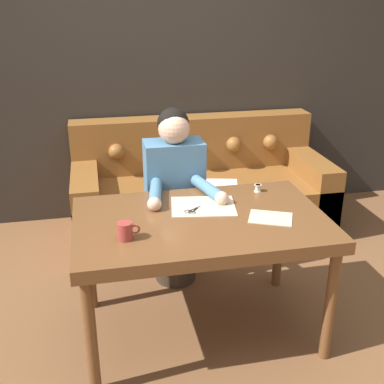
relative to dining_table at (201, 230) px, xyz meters
name	(u,v)px	position (x,y,z in m)	size (l,w,h in m)	color
ground_plane	(187,329)	(-0.08, 0.02, -0.66)	(16.00, 16.00, 0.00)	brown
wall_back	(144,65)	(-0.08, 1.77, 0.64)	(8.00, 0.06, 2.60)	#2D2823
dining_table	(201,230)	(0.00, 0.00, 0.00)	(1.35, 0.85, 0.73)	brown
couch	(200,193)	(0.30, 1.33, -0.35)	(2.04, 0.91, 0.89)	brown
person	(175,199)	(-0.04, 0.57, -0.06)	(0.47, 0.61, 1.20)	#33281E
pattern_paper_main	(203,206)	(0.05, 0.14, 0.08)	(0.40, 0.33, 0.00)	beige
pattern_paper_offcut	(271,218)	(0.37, -0.08, 0.08)	(0.28, 0.25, 0.00)	beige
scissors	(195,209)	(-0.01, 0.11, 0.08)	(0.19, 0.18, 0.01)	silver
mug	(125,231)	(-0.41, -0.16, 0.12)	(0.11, 0.08, 0.09)	#9E3833
thread_spool	(258,188)	(0.42, 0.29, 0.10)	(0.04, 0.04, 0.05)	beige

